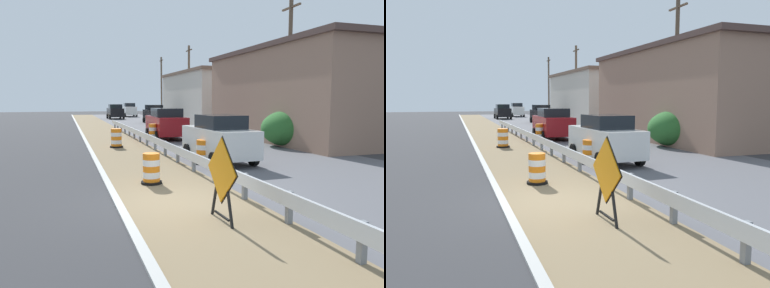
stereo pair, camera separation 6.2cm
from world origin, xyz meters
The scene contains 21 objects.
ground_plane centered at (0.00, 0.00, 0.00)m, with size 160.00×160.00×0.00m, color #333335.
median_dirt_strip centered at (0.45, 0.00, 0.00)m, with size 3.30×120.00×0.01m, color #7F6B4C.
far_lane_asphalt centered at (6.30, 0.00, 0.00)m, with size 8.41×120.00×0.00m, color #56565B.
curb_near_edge centered at (-1.30, 0.00, 0.00)m, with size 0.20×120.00×0.11m, color #ADADA8.
guardrail_median centered at (1.86, 0.70, 0.52)m, with size 0.18×53.59×0.71m.
warning_sign_diamond centered at (0.63, -1.79, 1.03)m, with size 0.09×1.48×1.87m.
traffic_barrel_nearest centered at (0.01, 2.27, 0.43)m, with size 0.66×0.66×0.96m.
traffic_barrel_close centered at (2.82, 5.17, 0.45)m, with size 0.72×0.72×0.99m.
traffic_barrel_mid centered at (0.16, 11.76, 0.47)m, with size 0.73×0.73×1.04m.
traffic_barrel_far centered at (2.81, 14.35, 0.49)m, with size 0.66×0.66×1.09m.
car_lead_near_lane centered at (4.00, 15.53, 1.03)m, with size 2.25×4.77×2.06m.
car_trailing_near_lane centered at (7.30, 50.58, 1.06)m, with size 2.07×4.60×2.13m.
car_lead_far_lane centered at (4.17, 43.72, 1.01)m, with size 2.09×4.33×2.02m.
car_mid_far_lane centered at (7.11, 32.53, 1.03)m, with size 2.20×4.37×2.07m.
car_trailing_far_lane centered at (3.65, 5.52, 1.00)m, with size 2.06×4.48×1.99m.
roadside_shop_near centered at (13.02, 12.30, 3.00)m, with size 8.53×15.04×5.97m.
roadside_shop_far centered at (13.53, 31.73, 2.91)m, with size 7.67×15.31×5.80m.
utility_pole_near centered at (10.21, 10.43, 4.39)m, with size 0.24×1.80×8.47m.
utility_pole_mid centered at (10.41, 29.98, 4.37)m, with size 0.24×1.80×8.42m.
utility_pole_far centered at (11.17, 45.12, 4.58)m, with size 0.24×1.80×8.84m.
bush_roadside centered at (9.42, 9.26, 1.01)m, with size 2.96×2.96×2.02m, color #286028.
Camera 1 is at (-2.49, -9.01, 2.61)m, focal length 35.02 mm.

